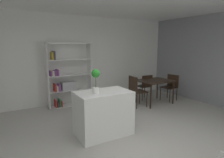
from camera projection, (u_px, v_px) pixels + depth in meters
The scene contains 9 objects.
ground_plane at pixel (128, 141), 3.87m from camera, with size 10.30×10.30×0.00m, color beige.
back_partition at pixel (73, 59), 6.33m from camera, with size 7.48×0.06×2.83m, color white.
kitchen_island at pixel (103, 113), 4.10m from camera, with size 1.14×0.71×0.93m, color white.
potted_plant_on_island at pixel (96, 79), 3.85m from camera, with size 0.17×0.17×0.49m.
open_bookshelf at pixel (66, 79), 5.96m from camera, with size 1.35×0.32×1.95m.
dining_table at pixel (155, 83), 6.26m from camera, with size 1.08×0.85×0.77m.
dining_chair_island_side at pixel (136, 89), 5.91m from camera, with size 0.46×0.49×0.95m.
dining_chair_far at pixel (145, 85), 6.67m from camera, with size 0.44×0.41×0.87m.
dining_chair_window_side at pixel (171, 85), 6.67m from camera, with size 0.51×0.50×0.87m.
Camera 1 is at (-2.09, -2.95, 1.89)m, focal length 31.06 mm.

